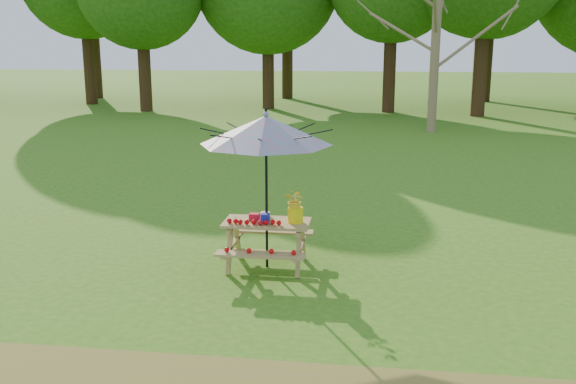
# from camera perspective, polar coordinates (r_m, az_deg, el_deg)

# --- Properties ---
(ground) EXTENTS (120.00, 120.00, 0.00)m
(ground) POSITION_cam_1_polar(r_m,az_deg,el_deg) (9.86, -22.35, -6.23)
(ground) COLOR #336F15
(ground) RESTS_ON ground
(picnic_table) EXTENTS (1.20, 1.32, 0.67)m
(picnic_table) POSITION_cam_1_polar(r_m,az_deg,el_deg) (9.06, -1.89, -4.71)
(picnic_table) COLOR olive
(picnic_table) RESTS_ON ground
(patio_umbrella) EXTENTS (1.94, 1.94, 2.25)m
(patio_umbrella) POSITION_cam_1_polar(r_m,az_deg,el_deg) (8.69, -1.97, 5.51)
(patio_umbrella) COLOR black
(patio_umbrella) RESTS_ON ground
(produce_bins) EXTENTS (0.31, 0.42, 0.13)m
(produce_bins) POSITION_cam_1_polar(r_m,az_deg,el_deg) (8.98, -2.36, -2.23)
(produce_bins) COLOR red
(produce_bins) RESTS_ON picnic_table
(tomatoes_row) EXTENTS (0.77, 0.13, 0.07)m
(tomatoes_row) POSITION_cam_1_polar(r_m,az_deg,el_deg) (8.80, -3.06, -2.68)
(tomatoes_row) COLOR red
(tomatoes_row) RESTS_ON picnic_table
(flower_bucket) EXTENTS (0.37, 0.35, 0.47)m
(flower_bucket) POSITION_cam_1_polar(r_m,az_deg,el_deg) (8.84, 0.67, -1.14)
(flower_bucket) COLOR yellow
(flower_bucket) RESTS_ON picnic_table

